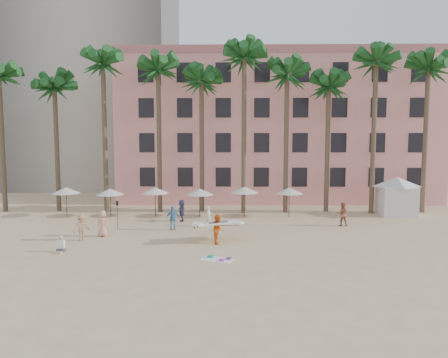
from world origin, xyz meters
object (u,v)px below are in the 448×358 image
(cabana, at_px, (396,193))
(carrier_yellow, at_px, (217,227))
(pink_hotel, at_px, (274,131))
(carrier_white, at_px, (218,228))

(cabana, height_order, carrier_yellow, cabana)
(cabana, bearing_deg, carrier_yellow, -149.03)
(carrier_yellow, bearing_deg, pink_hotel, 74.30)
(cabana, xyz_separation_m, carrier_white, (-16.00, -10.60, -1.04))
(cabana, xyz_separation_m, carrier_yellow, (-16.14, -9.69, -1.14))
(carrier_yellow, relative_size, carrier_white, 1.13)
(pink_hotel, bearing_deg, carrier_yellow, -105.70)
(cabana, distance_m, carrier_white, 19.22)
(cabana, relative_size, carrier_white, 1.68)
(pink_hotel, distance_m, cabana, 16.93)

